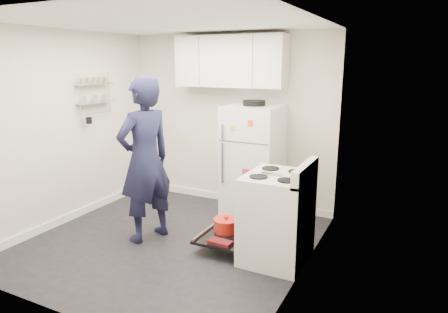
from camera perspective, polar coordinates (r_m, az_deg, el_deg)
The scene contains 7 objects.
room at distance 4.59m, azimuth -8.20°, elevation 2.13°, with size 3.21×3.21×2.51m.
electric_range at distance 4.35m, azimuth 7.42°, elevation -8.70°, with size 0.66×0.76×1.10m.
open_oven_door at distance 4.69m, azimuth 0.32°, elevation -10.54°, with size 0.55×0.70×0.23m.
refrigerator at distance 5.48m, azimuth 4.17°, elevation -0.64°, with size 0.72×0.74×1.60m.
upper_cabinets at distance 5.66m, azimuth 0.89°, elevation 13.43°, with size 1.60×0.33×0.70m, color silver.
wall_shelf_rack at distance 5.83m, azimuth -18.01°, elevation 8.62°, with size 0.14×0.60×0.61m.
person at distance 4.74m, azimuth -11.22°, elevation -0.53°, with size 0.71×0.47×1.95m, color #181835.
Camera 1 is at (2.55, -3.67, 2.09)m, focal length 32.00 mm.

